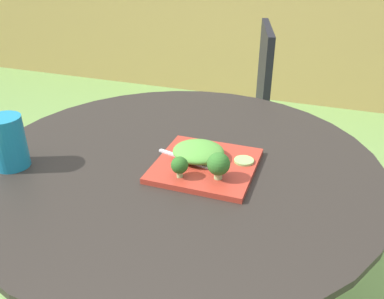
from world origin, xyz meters
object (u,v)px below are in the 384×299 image
(drinking_glass, at_px, (9,145))
(salad_plate, at_px, (206,165))
(fork, at_px, (191,160))
(patio_chair, at_px, (239,105))

(drinking_glass, bearing_deg, salad_plate, 18.22)
(drinking_glass, relative_size, fork, 0.86)
(salad_plate, distance_m, fork, 0.04)
(patio_chair, distance_m, salad_plate, 1.01)
(salad_plate, bearing_deg, fork, -175.27)
(patio_chair, xyz_separation_m, drinking_glass, (-0.32, -1.12, 0.28))
(salad_plate, xyz_separation_m, drinking_glass, (-0.46, -0.15, 0.05))
(patio_chair, height_order, drinking_glass, patio_chair)
(fork, bearing_deg, drinking_glass, -160.64)
(salad_plate, bearing_deg, patio_chair, 98.21)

